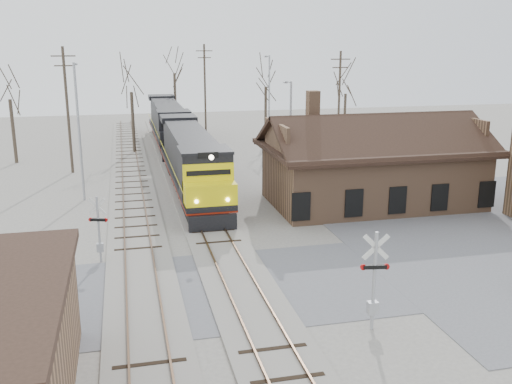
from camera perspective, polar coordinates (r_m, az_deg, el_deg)
ground at (r=27.18m, az=-1.60°, el=-9.42°), size 140.00×140.00×0.00m
road at (r=27.17m, az=-1.60°, el=-9.39°), size 60.00×9.00×0.03m
track_main at (r=41.13m, az=-5.83°, el=-0.95°), size 3.40×90.00×0.24m
track_siding at (r=40.83m, az=-12.10°, el=-1.32°), size 3.40×90.00×0.24m
depot at (r=41.00m, az=11.51°, el=2.15°), size 15.20×9.31×7.90m
locomotive_lead at (r=43.47m, az=-6.44°, el=3.15°), size 3.16×21.18×4.70m
locomotive_trailing at (r=64.54m, az=-8.77°, el=6.84°), size 3.16×21.18×4.45m
crossbuck_near at (r=23.12m, az=11.71°, el=-9.04°), size 1.16×0.31×4.09m
crossbuck_far at (r=30.56m, az=-15.43°, el=-3.78°), size 0.99×0.39×3.55m
streetlight_a at (r=42.45m, az=-17.31°, el=6.38°), size 0.25×2.04×9.81m
streetlight_b at (r=46.41m, az=3.41°, el=6.63°), size 0.25×2.04×8.16m
streetlight_c at (r=64.11m, az=1.30°, el=9.62°), size 0.25×2.04×9.79m
utility_pole_a at (r=52.01m, az=-18.33°, el=7.94°), size 2.00×0.24×10.83m
utility_pole_b at (r=70.97m, az=-5.12°, el=10.29°), size 2.00×0.24×10.97m
utility_pole_c at (r=58.30m, az=8.30°, el=8.93°), size 2.00×0.24×10.35m
tree_a at (r=58.22m, az=-23.49°, el=9.46°), size 4.01×4.01×9.83m
tree_b at (r=60.01m, az=-12.41°, el=10.71°), size 4.17×4.17×10.23m
tree_c at (r=74.16m, az=-8.20°, el=12.63°), size 4.94×4.94×12.09m
tree_d at (r=66.45m, az=0.98°, el=11.35°), size 4.15×4.15×10.16m
tree_e at (r=66.27m, az=8.98°, el=10.45°), size 3.67×3.67×9.00m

